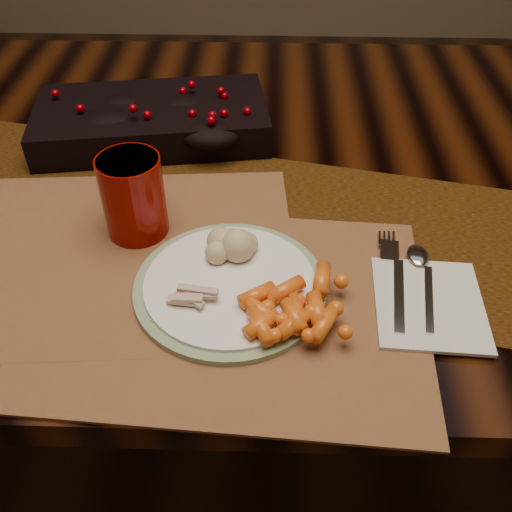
{
  "coord_description": "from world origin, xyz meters",
  "views": [
    {
      "loc": [
        -0.0,
        -0.81,
        1.27
      ],
      "look_at": [
        -0.02,
        -0.29,
        0.8
      ],
      "focal_mm": 40.0,
      "sensor_mm": 36.0,
      "label": 1
    }
  ],
  "objects_px": {
    "centerpiece": "(152,115)",
    "turkey_shreds": "(196,299)",
    "dinner_plate": "(230,285)",
    "napkin": "(429,304)",
    "placemat_main": "(229,305)",
    "mashed_potatoes": "(234,244)",
    "dining_table": "(270,313)",
    "red_cup": "(133,196)",
    "baby_carrots": "(284,300)"
  },
  "relations": [
    {
      "from": "centerpiece",
      "to": "turkey_shreds",
      "type": "bearing_deg",
      "value": -73.94
    },
    {
      "from": "dinner_plate",
      "to": "napkin",
      "type": "distance_m",
      "value": 0.25
    },
    {
      "from": "placemat_main",
      "to": "mashed_potatoes",
      "type": "distance_m",
      "value": 0.08
    },
    {
      "from": "dining_table",
      "to": "red_cup",
      "type": "bearing_deg",
      "value": -134.74
    },
    {
      "from": "dining_table",
      "to": "mashed_potatoes",
      "type": "xyz_separation_m",
      "value": [
        -0.05,
        -0.26,
        0.42
      ]
    },
    {
      "from": "baby_carrots",
      "to": "dining_table",
      "type": "bearing_deg",
      "value": 92.51
    },
    {
      "from": "centerpiece",
      "to": "dinner_plate",
      "type": "distance_m",
      "value": 0.41
    },
    {
      "from": "turkey_shreds",
      "to": "centerpiece",
      "type": "bearing_deg",
      "value": 106.06
    },
    {
      "from": "placemat_main",
      "to": "mashed_potatoes",
      "type": "xyz_separation_m",
      "value": [
        0.0,
        0.07,
        0.04
      ]
    },
    {
      "from": "dining_table",
      "to": "baby_carrots",
      "type": "bearing_deg",
      "value": -87.49
    },
    {
      "from": "mashed_potatoes",
      "to": "red_cup",
      "type": "bearing_deg",
      "value": 152.93
    },
    {
      "from": "placemat_main",
      "to": "baby_carrots",
      "type": "xyz_separation_m",
      "value": [
        0.07,
        -0.02,
        0.03
      ]
    },
    {
      "from": "centerpiece",
      "to": "baby_carrots",
      "type": "relative_size",
      "value": 3.49
    },
    {
      "from": "dining_table",
      "to": "centerpiece",
      "type": "height_order",
      "value": "centerpiece"
    },
    {
      "from": "turkey_shreds",
      "to": "placemat_main",
      "type": "bearing_deg",
      "value": 20.92
    },
    {
      "from": "mashed_potatoes",
      "to": "red_cup",
      "type": "distance_m",
      "value": 0.16
    },
    {
      "from": "dinner_plate",
      "to": "mashed_potatoes",
      "type": "distance_m",
      "value": 0.05
    },
    {
      "from": "placemat_main",
      "to": "napkin",
      "type": "relative_size",
      "value": 3.17
    },
    {
      "from": "centerpiece",
      "to": "mashed_potatoes",
      "type": "bearing_deg",
      "value": -64.19
    },
    {
      "from": "dinner_plate",
      "to": "red_cup",
      "type": "height_order",
      "value": "red_cup"
    },
    {
      "from": "dinner_plate",
      "to": "red_cup",
      "type": "distance_m",
      "value": 0.18
    },
    {
      "from": "centerpiece",
      "to": "napkin",
      "type": "xyz_separation_m",
      "value": [
        0.4,
        -0.4,
        -0.04
      ]
    },
    {
      "from": "red_cup",
      "to": "dinner_plate",
      "type": "bearing_deg",
      "value": -39.87
    },
    {
      "from": "centerpiece",
      "to": "mashed_potatoes",
      "type": "relative_size",
      "value": 4.59
    },
    {
      "from": "dining_table",
      "to": "placemat_main",
      "type": "height_order",
      "value": "placemat_main"
    },
    {
      "from": "centerpiece",
      "to": "turkey_shreds",
      "type": "distance_m",
      "value": 0.43
    },
    {
      "from": "centerpiece",
      "to": "red_cup",
      "type": "relative_size",
      "value": 3.35
    },
    {
      "from": "mashed_potatoes",
      "to": "turkey_shreds",
      "type": "xyz_separation_m",
      "value": [
        -0.04,
        -0.08,
        -0.02
      ]
    },
    {
      "from": "mashed_potatoes",
      "to": "napkin",
      "type": "bearing_deg",
      "value": -14.54
    },
    {
      "from": "placemat_main",
      "to": "dinner_plate",
      "type": "relative_size",
      "value": 1.98
    },
    {
      "from": "centerpiece",
      "to": "red_cup",
      "type": "distance_m",
      "value": 0.26
    },
    {
      "from": "turkey_shreds",
      "to": "napkin",
      "type": "relative_size",
      "value": 0.46
    },
    {
      "from": "dinner_plate",
      "to": "mashed_potatoes",
      "type": "relative_size",
      "value": 2.85
    },
    {
      "from": "red_cup",
      "to": "baby_carrots",
      "type": "bearing_deg",
      "value": -37.28
    },
    {
      "from": "napkin",
      "to": "red_cup",
      "type": "relative_size",
      "value": 1.3
    },
    {
      "from": "dinner_plate",
      "to": "centerpiece",
      "type": "bearing_deg",
      "value": 112.74
    },
    {
      "from": "turkey_shreds",
      "to": "dining_table",
      "type": "bearing_deg",
      "value": 75.28
    },
    {
      "from": "dinner_plate",
      "to": "mashed_potatoes",
      "type": "bearing_deg",
      "value": 84.65
    },
    {
      "from": "baby_carrots",
      "to": "napkin",
      "type": "bearing_deg",
      "value": 6.65
    },
    {
      "from": "mashed_potatoes",
      "to": "turkey_shreds",
      "type": "distance_m",
      "value": 0.09
    },
    {
      "from": "turkey_shreds",
      "to": "red_cup",
      "type": "xyz_separation_m",
      "value": [
        -0.1,
        0.15,
        0.04
      ]
    },
    {
      "from": "centerpiece",
      "to": "napkin",
      "type": "bearing_deg",
      "value": -44.55
    },
    {
      "from": "dining_table",
      "to": "dinner_plate",
      "type": "xyz_separation_m",
      "value": [
        -0.05,
        -0.3,
        0.39
      ]
    },
    {
      "from": "centerpiece",
      "to": "placemat_main",
      "type": "xyz_separation_m",
      "value": [
        0.16,
        -0.4,
        -0.04
      ]
    },
    {
      "from": "placemat_main",
      "to": "mashed_potatoes",
      "type": "height_order",
      "value": "mashed_potatoes"
    },
    {
      "from": "centerpiece",
      "to": "mashed_potatoes",
      "type": "xyz_separation_m",
      "value": [
        0.16,
        -0.33,
        0.0
      ]
    },
    {
      "from": "dinner_plate",
      "to": "turkey_shreds",
      "type": "height_order",
      "value": "turkey_shreds"
    },
    {
      "from": "turkey_shreds",
      "to": "red_cup",
      "type": "distance_m",
      "value": 0.19
    },
    {
      "from": "dining_table",
      "to": "turkey_shreds",
      "type": "xyz_separation_m",
      "value": [
        -0.09,
        -0.34,
        0.4
      ]
    },
    {
      "from": "baby_carrots",
      "to": "turkey_shreds",
      "type": "height_order",
      "value": "baby_carrots"
    }
  ]
}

